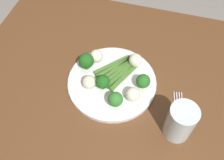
{
  "coord_description": "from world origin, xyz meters",
  "views": [
    {
      "loc": [
        0.05,
        -0.39,
        1.45
      ],
      "look_at": [
        -0.08,
        0.06,
        0.77
      ],
      "focal_mm": 40.97,
      "sensor_mm": 36.0,
      "label": 1
    }
  ],
  "objects_px": {
    "broccoli_left": "(86,61)",
    "broccoli_right": "(115,99)",
    "asparagus_bundle": "(118,71)",
    "broccoli_back_right": "(103,82)",
    "cauliflower_mid": "(135,60)",
    "cauliflower_near_fork": "(89,82)",
    "plate": "(112,82)",
    "cauliflower_near_center": "(96,56)",
    "fork": "(179,114)",
    "water_glass": "(180,122)",
    "broccoli_outer_edge": "(143,81)",
    "cauliflower_front": "(133,94)",
    "dining_table": "(129,119)"
  },
  "relations": [
    {
      "from": "broccoli_left",
      "to": "cauliflower_mid",
      "type": "relative_size",
      "value": 1.39
    },
    {
      "from": "cauliflower_near_fork",
      "to": "water_glass",
      "type": "distance_m",
      "value": 0.3
    },
    {
      "from": "cauliflower_near_center",
      "to": "cauliflower_mid",
      "type": "bearing_deg",
      "value": 8.61
    },
    {
      "from": "broccoli_outer_edge",
      "to": "broccoli_left",
      "type": "bearing_deg",
      "value": 172.81
    },
    {
      "from": "asparagus_bundle",
      "to": "cauliflower_mid",
      "type": "bearing_deg",
      "value": 167.62
    },
    {
      "from": "cauliflower_front",
      "to": "broccoli_left",
      "type": "bearing_deg",
      "value": 157.14
    },
    {
      "from": "broccoli_left",
      "to": "cauliflower_near_fork",
      "type": "relative_size",
      "value": 1.41
    },
    {
      "from": "water_glass",
      "to": "broccoli_right",
      "type": "bearing_deg",
      "value": 171.78
    },
    {
      "from": "cauliflower_near_center",
      "to": "cauliflower_front",
      "type": "relative_size",
      "value": 1.0
    },
    {
      "from": "broccoli_right",
      "to": "broccoli_outer_edge",
      "type": "height_order",
      "value": "broccoli_right"
    },
    {
      "from": "asparagus_bundle",
      "to": "broccoli_left",
      "type": "relative_size",
      "value": 2.45
    },
    {
      "from": "broccoli_left",
      "to": "fork",
      "type": "xyz_separation_m",
      "value": [
        0.32,
        -0.08,
        -0.05
      ]
    },
    {
      "from": "broccoli_back_right",
      "to": "fork",
      "type": "distance_m",
      "value": 0.25
    },
    {
      "from": "plate",
      "to": "broccoli_right",
      "type": "relative_size",
      "value": 5.14
    },
    {
      "from": "broccoli_back_right",
      "to": "fork",
      "type": "xyz_separation_m",
      "value": [
        0.25,
        -0.02,
        -0.04
      ]
    },
    {
      "from": "dining_table",
      "to": "broccoli_outer_edge",
      "type": "bearing_deg",
      "value": 71.52
    },
    {
      "from": "broccoli_outer_edge",
      "to": "cauliflower_mid",
      "type": "bearing_deg",
      "value": 117.11
    },
    {
      "from": "fork",
      "to": "water_glass",
      "type": "relative_size",
      "value": 1.36
    },
    {
      "from": "cauliflower_near_fork",
      "to": "cauliflower_near_center",
      "type": "height_order",
      "value": "cauliflower_near_center"
    },
    {
      "from": "dining_table",
      "to": "cauliflower_near_fork",
      "type": "bearing_deg",
      "value": 172.58
    },
    {
      "from": "dining_table",
      "to": "broccoli_right",
      "type": "bearing_deg",
      "value": -151.0
    },
    {
      "from": "broccoli_outer_edge",
      "to": "cauliflower_mid",
      "type": "xyz_separation_m",
      "value": [
        -0.04,
        0.08,
        -0.01
      ]
    },
    {
      "from": "broccoli_left",
      "to": "cauliflower_near_fork",
      "type": "xyz_separation_m",
      "value": [
        0.03,
        -0.07,
        -0.01
      ]
    },
    {
      "from": "plate",
      "to": "cauliflower_near_center",
      "type": "height_order",
      "value": "cauliflower_near_center"
    },
    {
      "from": "dining_table",
      "to": "cauliflower_mid",
      "type": "xyz_separation_m",
      "value": [
        -0.02,
        0.14,
        0.15
      ]
    },
    {
      "from": "cauliflower_mid",
      "to": "fork",
      "type": "height_order",
      "value": "cauliflower_mid"
    },
    {
      "from": "broccoli_left",
      "to": "broccoli_right",
      "type": "bearing_deg",
      "value": -40.77
    },
    {
      "from": "asparagus_bundle",
      "to": "fork",
      "type": "distance_m",
      "value": 0.24
    },
    {
      "from": "cauliflower_mid",
      "to": "fork",
      "type": "distance_m",
      "value": 0.23
    },
    {
      "from": "broccoli_back_right",
      "to": "water_glass",
      "type": "bearing_deg",
      "value": -17.58
    },
    {
      "from": "broccoli_back_right",
      "to": "cauliflower_mid",
      "type": "bearing_deg",
      "value": 57.06
    },
    {
      "from": "plate",
      "to": "broccoli_left",
      "type": "height_order",
      "value": "broccoli_left"
    },
    {
      "from": "cauliflower_front",
      "to": "water_glass",
      "type": "relative_size",
      "value": 0.37
    },
    {
      "from": "broccoli_right",
      "to": "cauliflower_front",
      "type": "height_order",
      "value": "broccoli_right"
    },
    {
      "from": "broccoli_outer_edge",
      "to": "cauliflower_near_fork",
      "type": "distance_m",
      "value": 0.17
    },
    {
      "from": "asparagus_bundle",
      "to": "water_glass",
      "type": "xyz_separation_m",
      "value": [
        0.22,
        -0.15,
        0.04
      ]
    },
    {
      "from": "cauliflower_near_center",
      "to": "water_glass",
      "type": "xyz_separation_m",
      "value": [
        0.3,
        -0.18,
        0.02
      ]
    },
    {
      "from": "broccoli_outer_edge",
      "to": "cauliflower_front",
      "type": "xyz_separation_m",
      "value": [
        -0.02,
        -0.05,
        -0.01
      ]
    },
    {
      "from": "asparagus_bundle",
      "to": "cauliflower_near_center",
      "type": "distance_m",
      "value": 0.09
    },
    {
      "from": "cauliflower_near_center",
      "to": "plate",
      "type": "bearing_deg",
      "value": -42.62
    },
    {
      "from": "broccoli_back_right",
      "to": "cauliflower_mid",
      "type": "relative_size",
      "value": 1.21
    },
    {
      "from": "asparagus_bundle",
      "to": "cauliflower_mid",
      "type": "xyz_separation_m",
      "value": [
        0.05,
        0.05,
        0.02
      ]
    },
    {
      "from": "plate",
      "to": "dining_table",
      "type": "bearing_deg",
      "value": -36.2
    },
    {
      "from": "broccoli_right",
      "to": "water_glass",
      "type": "height_order",
      "value": "water_glass"
    },
    {
      "from": "cauliflower_near_fork",
      "to": "cauliflower_front",
      "type": "height_order",
      "value": "cauliflower_front"
    },
    {
      "from": "cauliflower_near_center",
      "to": "cauliflower_near_fork",
      "type": "bearing_deg",
      "value": -84.92
    },
    {
      "from": "cauliflower_front",
      "to": "water_glass",
      "type": "height_order",
      "value": "water_glass"
    },
    {
      "from": "plate",
      "to": "cauliflower_near_center",
      "type": "relative_size",
      "value": 6.34
    },
    {
      "from": "asparagus_bundle",
      "to": "broccoli_left",
      "type": "bearing_deg",
      "value": -52.48
    },
    {
      "from": "broccoli_outer_edge",
      "to": "water_glass",
      "type": "relative_size",
      "value": 0.45
    }
  ]
}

